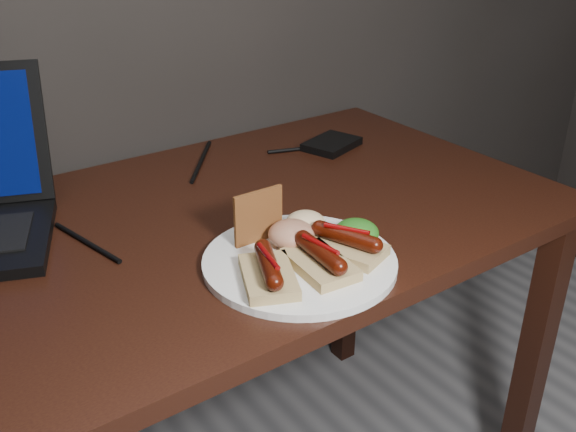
% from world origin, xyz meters
% --- Properties ---
extents(desk, '(1.40, 0.70, 0.75)m').
position_xyz_m(desk, '(0.00, 1.38, 0.66)').
color(desk, black).
rests_on(desk, ground).
extents(hard_drive, '(0.14, 0.12, 0.02)m').
position_xyz_m(hard_drive, '(0.46, 1.54, 0.76)').
color(hard_drive, black).
rests_on(hard_drive, desk).
extents(desk_cables, '(0.85, 0.38, 0.01)m').
position_xyz_m(desk_cables, '(-0.00, 1.53, 0.75)').
color(desk_cables, black).
rests_on(desk_cables, desk).
extents(plate, '(0.30, 0.30, 0.01)m').
position_xyz_m(plate, '(0.11, 1.17, 0.76)').
color(plate, white).
rests_on(plate, desk).
extents(bread_sausage_left, '(0.11, 0.13, 0.04)m').
position_xyz_m(bread_sausage_left, '(0.04, 1.15, 0.78)').
color(bread_sausage_left, tan).
rests_on(bread_sausage_left, plate).
extents(bread_sausage_center, '(0.08, 0.12, 0.04)m').
position_xyz_m(bread_sausage_center, '(0.12, 1.13, 0.78)').
color(bread_sausage_center, tan).
rests_on(bread_sausage_center, plate).
extents(bread_sausage_right, '(0.11, 0.13, 0.04)m').
position_xyz_m(bread_sausage_right, '(0.18, 1.15, 0.78)').
color(bread_sausage_right, tan).
rests_on(bread_sausage_right, plate).
extents(crispbread, '(0.09, 0.01, 0.08)m').
position_xyz_m(crispbread, '(0.09, 1.25, 0.80)').
color(crispbread, brown).
rests_on(crispbread, plate).
extents(salad_greens, '(0.07, 0.07, 0.04)m').
position_xyz_m(salad_greens, '(0.21, 1.16, 0.78)').
color(salad_greens, '#185210').
rests_on(salad_greens, plate).
extents(salsa_mound, '(0.07, 0.07, 0.04)m').
position_xyz_m(salsa_mound, '(0.12, 1.21, 0.78)').
color(salsa_mound, maroon).
rests_on(salsa_mound, plate).
extents(coleslaw_mound, '(0.06, 0.06, 0.04)m').
position_xyz_m(coleslaw_mound, '(0.17, 1.23, 0.78)').
color(coleslaw_mound, silver).
rests_on(coleslaw_mound, plate).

